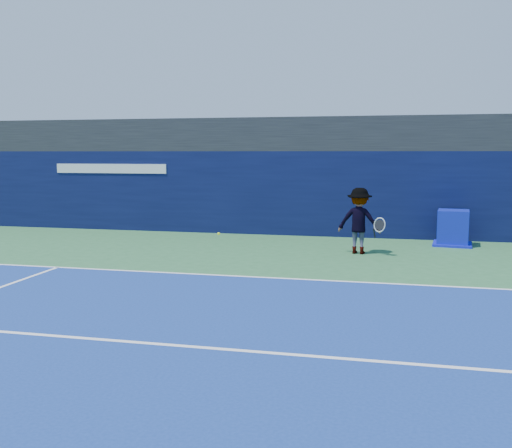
# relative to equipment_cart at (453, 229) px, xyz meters

# --- Properties ---
(ground) EXTENTS (80.00, 80.00, 0.00)m
(ground) POSITION_rel_equipment_cart_xyz_m (-5.36, -9.05, -0.52)
(ground) COLOR #2E6639
(ground) RESTS_ON ground
(baseline) EXTENTS (24.00, 0.10, 0.01)m
(baseline) POSITION_rel_equipment_cart_xyz_m (-5.36, -6.05, -0.51)
(baseline) COLOR white
(baseline) RESTS_ON ground
(service_line) EXTENTS (24.00, 0.10, 0.01)m
(service_line) POSITION_rel_equipment_cart_xyz_m (-5.36, -11.05, -0.51)
(service_line) COLOR white
(service_line) RESTS_ON ground
(stadium_band) EXTENTS (36.00, 3.00, 1.20)m
(stadium_band) POSITION_rel_equipment_cart_xyz_m (-5.36, 2.45, 3.08)
(stadium_band) COLOR black
(stadium_band) RESTS_ON back_wall_assembly
(back_wall_assembly) EXTENTS (36.00, 1.03, 3.00)m
(back_wall_assembly) POSITION_rel_equipment_cart_xyz_m (-5.36, 1.45, 0.98)
(back_wall_assembly) COLOR #090F36
(back_wall_assembly) RESTS_ON ground
(equipment_cart) EXTENTS (1.32, 1.32, 1.13)m
(equipment_cart) POSITION_rel_equipment_cart_xyz_m (0.00, 0.00, 0.00)
(equipment_cart) COLOR #0B159D
(equipment_cart) RESTS_ON ground
(tennis_player) EXTENTS (1.44, 0.89, 1.94)m
(tennis_player) POSITION_rel_equipment_cart_xyz_m (-2.87, -2.19, 0.45)
(tennis_player) COLOR white
(tennis_player) RESTS_ON ground
(tennis_ball) EXTENTS (0.07, 0.07, 0.07)m
(tennis_ball) POSITION_rel_equipment_cart_xyz_m (-6.43, -4.67, 0.30)
(tennis_ball) COLOR #CADF18
(tennis_ball) RESTS_ON ground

